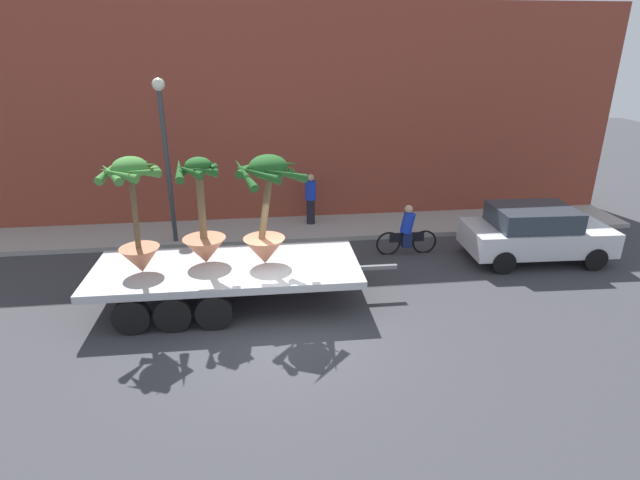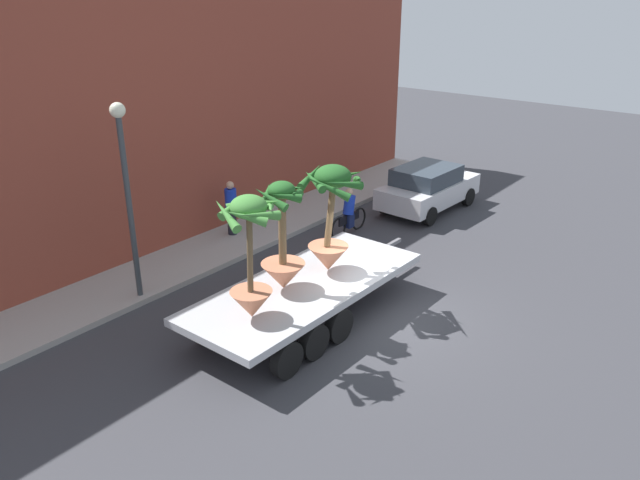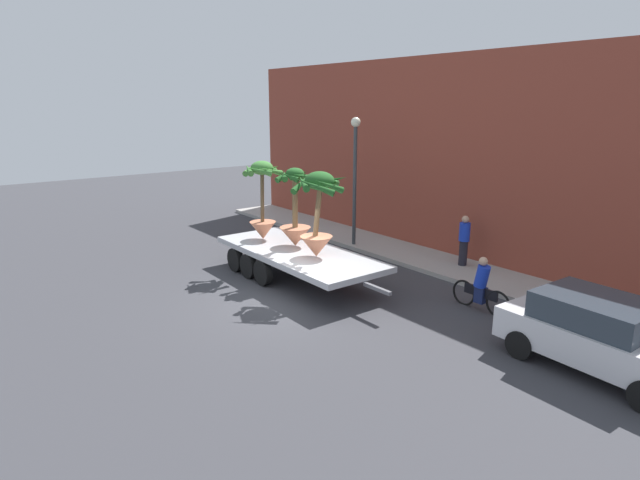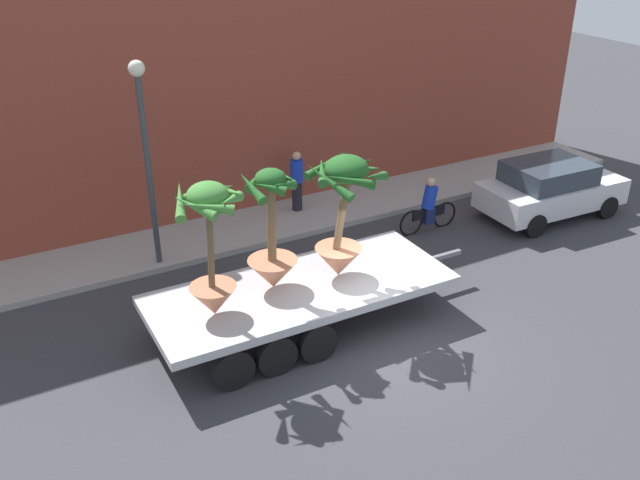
# 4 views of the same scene
# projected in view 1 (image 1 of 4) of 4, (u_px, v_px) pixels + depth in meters

# --- Properties ---
(ground_plane) EXTENTS (60.00, 60.00, 0.00)m
(ground_plane) POSITION_uv_depth(u_px,v_px,m) (287.00, 328.00, 11.06)
(ground_plane) COLOR #38383D
(sidewalk) EXTENTS (24.00, 2.20, 0.15)m
(sidewalk) POSITION_uv_depth(u_px,v_px,m) (276.00, 230.00, 16.67)
(sidewalk) COLOR #A39E99
(sidewalk) RESTS_ON ground
(building_facade) EXTENTS (24.00, 1.20, 7.15)m
(building_facade) POSITION_uv_depth(u_px,v_px,m) (270.00, 116.00, 16.96)
(building_facade) COLOR brown
(building_facade) RESTS_ON ground
(flatbed_trailer) EXTENTS (7.25, 2.59, 0.98)m
(flatbed_trailer) POSITION_uv_depth(u_px,v_px,m) (217.00, 274.00, 11.86)
(flatbed_trailer) COLOR #B7BABF
(flatbed_trailer) RESTS_ON ground
(potted_palm_rear) EXTENTS (1.05, 1.06, 2.54)m
(potted_palm_rear) POSITION_uv_depth(u_px,v_px,m) (203.00, 224.00, 11.62)
(potted_palm_rear) COLOR #C17251
(potted_palm_rear) RESTS_ON flatbed_trailer
(potted_palm_middle) EXTENTS (1.38, 1.32, 2.66)m
(potted_palm_middle) POSITION_uv_depth(u_px,v_px,m) (135.00, 215.00, 10.98)
(potted_palm_middle) COLOR #C17251
(potted_palm_middle) RESTS_ON flatbed_trailer
(potted_palm_front) EXTENTS (1.73, 1.69, 2.60)m
(potted_palm_front) POSITION_uv_depth(u_px,v_px,m) (266.00, 208.00, 11.44)
(potted_palm_front) COLOR #C17251
(potted_palm_front) RESTS_ON flatbed_trailer
(cyclist) EXTENTS (1.84, 0.34, 1.54)m
(cyclist) POSITION_uv_depth(u_px,v_px,m) (407.00, 232.00, 14.75)
(cyclist) COLOR black
(cyclist) RESTS_ON ground
(parked_car) EXTENTS (4.09, 2.09, 1.58)m
(parked_car) POSITION_uv_depth(u_px,v_px,m) (535.00, 232.00, 14.32)
(parked_car) COLOR silver
(parked_car) RESTS_ON ground
(pedestrian_near_gate) EXTENTS (0.36, 0.36, 1.71)m
(pedestrian_near_gate) POSITION_uv_depth(u_px,v_px,m) (311.00, 198.00, 16.73)
(pedestrian_near_gate) COLOR black
(pedestrian_near_gate) RESTS_ON sidewalk
(street_lamp) EXTENTS (0.36, 0.36, 4.83)m
(street_lamp) POSITION_uv_depth(u_px,v_px,m) (165.00, 141.00, 14.42)
(street_lamp) COLOR #383D42
(street_lamp) RESTS_ON sidewalk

